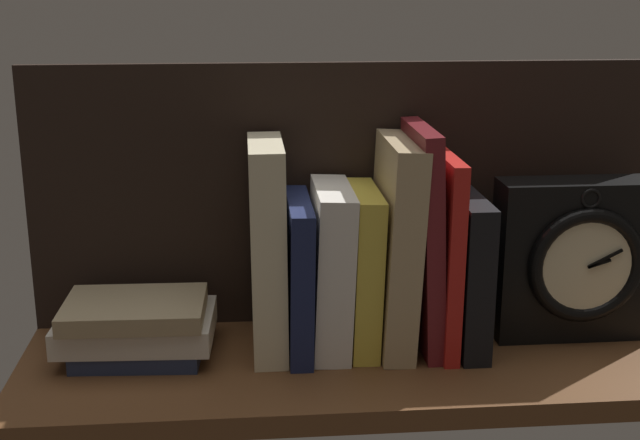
{
  "coord_description": "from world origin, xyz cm",
  "views": [
    {
      "loc": [
        -13.33,
        -88.97,
        42.03
      ],
      "look_at": [
        -4.96,
        3.76,
        15.42
      ],
      "focal_mm": 47.85,
      "sensor_mm": 36.0,
      "label": 1
    }
  ],
  "objects_px": {
    "book_red_requiem": "(441,250)",
    "book_black_skeptic": "(464,269)",
    "book_white_catcher": "(330,268)",
    "book_maroon_dawkins": "(423,238)",
    "framed_clock": "(577,260)",
    "book_tan_shortstories": "(396,245)",
    "book_stack_side": "(137,326)",
    "book_cream_twain": "(268,248)",
    "book_navy_bierce": "(299,275)",
    "book_yellow_seinlanguage": "(364,269)"
  },
  "relations": [
    {
      "from": "book_red_requiem",
      "to": "book_black_skeptic",
      "type": "distance_m",
      "value": 0.04
    },
    {
      "from": "book_white_catcher",
      "to": "book_maroon_dawkins",
      "type": "xyz_separation_m",
      "value": [
        0.11,
        0.0,
        0.03
      ]
    },
    {
      "from": "book_red_requiem",
      "to": "framed_clock",
      "type": "bearing_deg",
      "value": 0.18
    },
    {
      "from": "book_tan_shortstories",
      "to": "book_black_skeptic",
      "type": "bearing_deg",
      "value": 0.0
    },
    {
      "from": "book_white_catcher",
      "to": "book_tan_shortstories",
      "type": "xyz_separation_m",
      "value": [
        0.08,
        0.0,
        0.03
      ]
    },
    {
      "from": "framed_clock",
      "to": "book_stack_side",
      "type": "distance_m",
      "value": 0.52
    },
    {
      "from": "book_maroon_dawkins",
      "to": "book_black_skeptic",
      "type": "height_order",
      "value": "book_maroon_dawkins"
    },
    {
      "from": "book_cream_twain",
      "to": "book_stack_side",
      "type": "relative_size",
      "value": 1.36
    },
    {
      "from": "book_red_requiem",
      "to": "book_navy_bierce",
      "type": "bearing_deg",
      "value": 180.0
    },
    {
      "from": "book_cream_twain",
      "to": "book_red_requiem",
      "type": "distance_m",
      "value": 0.2
    },
    {
      "from": "book_tan_shortstories",
      "to": "book_maroon_dawkins",
      "type": "height_order",
      "value": "book_maroon_dawkins"
    },
    {
      "from": "book_white_catcher",
      "to": "book_red_requiem",
      "type": "height_order",
      "value": "book_red_requiem"
    },
    {
      "from": "book_cream_twain",
      "to": "framed_clock",
      "type": "xyz_separation_m",
      "value": [
        0.37,
        0.0,
        -0.03
      ]
    },
    {
      "from": "book_cream_twain",
      "to": "book_yellow_seinlanguage",
      "type": "relative_size",
      "value": 1.3
    },
    {
      "from": "book_white_catcher",
      "to": "framed_clock",
      "type": "height_order",
      "value": "same"
    },
    {
      "from": "book_yellow_seinlanguage",
      "to": "book_cream_twain",
      "type": "bearing_deg",
      "value": 180.0
    },
    {
      "from": "book_yellow_seinlanguage",
      "to": "book_tan_shortstories",
      "type": "relative_size",
      "value": 0.77
    },
    {
      "from": "framed_clock",
      "to": "book_yellow_seinlanguage",
      "type": "bearing_deg",
      "value": -179.88
    },
    {
      "from": "framed_clock",
      "to": "book_white_catcher",
      "type": "bearing_deg",
      "value": -179.9
    },
    {
      "from": "book_maroon_dawkins",
      "to": "framed_clock",
      "type": "xyz_separation_m",
      "value": [
        0.19,
        0.0,
        -0.03
      ]
    },
    {
      "from": "book_tan_shortstories",
      "to": "book_stack_side",
      "type": "bearing_deg",
      "value": -178.4
    },
    {
      "from": "book_white_catcher",
      "to": "book_stack_side",
      "type": "distance_m",
      "value": 0.23
    },
    {
      "from": "book_tan_shortstories",
      "to": "book_stack_side",
      "type": "xyz_separation_m",
      "value": [
        -0.3,
        -0.01,
        -0.09
      ]
    },
    {
      "from": "book_yellow_seinlanguage",
      "to": "book_stack_side",
      "type": "relative_size",
      "value": 1.04
    },
    {
      "from": "book_yellow_seinlanguage",
      "to": "framed_clock",
      "type": "xyz_separation_m",
      "value": [
        0.26,
        0.0,
        0.0
      ]
    },
    {
      "from": "book_navy_bierce",
      "to": "book_red_requiem",
      "type": "xyz_separation_m",
      "value": [
        0.17,
        0.0,
        0.03
      ]
    },
    {
      "from": "book_cream_twain",
      "to": "book_stack_side",
      "type": "height_order",
      "value": "book_cream_twain"
    },
    {
      "from": "book_black_skeptic",
      "to": "framed_clock",
      "type": "distance_m",
      "value": 0.14
    },
    {
      "from": "book_white_catcher",
      "to": "book_maroon_dawkins",
      "type": "relative_size",
      "value": 0.74
    },
    {
      "from": "book_stack_side",
      "to": "book_yellow_seinlanguage",
      "type": "bearing_deg",
      "value": 1.82
    },
    {
      "from": "book_yellow_seinlanguage",
      "to": "framed_clock",
      "type": "bearing_deg",
      "value": 0.12
    },
    {
      "from": "book_cream_twain",
      "to": "book_tan_shortstories",
      "type": "height_order",
      "value": "same"
    },
    {
      "from": "book_white_catcher",
      "to": "book_stack_side",
      "type": "height_order",
      "value": "book_white_catcher"
    },
    {
      "from": "book_yellow_seinlanguage",
      "to": "book_tan_shortstories",
      "type": "bearing_deg",
      "value": 0.0
    },
    {
      "from": "book_yellow_seinlanguage",
      "to": "book_stack_side",
      "type": "height_order",
      "value": "book_yellow_seinlanguage"
    },
    {
      "from": "book_navy_bierce",
      "to": "book_white_catcher",
      "type": "relative_size",
      "value": 0.93
    },
    {
      "from": "book_navy_bierce",
      "to": "book_white_catcher",
      "type": "height_order",
      "value": "book_white_catcher"
    },
    {
      "from": "book_yellow_seinlanguage",
      "to": "book_maroon_dawkins",
      "type": "height_order",
      "value": "book_maroon_dawkins"
    },
    {
      "from": "book_yellow_seinlanguage",
      "to": "book_red_requiem",
      "type": "relative_size",
      "value": 0.82
    },
    {
      "from": "book_yellow_seinlanguage",
      "to": "book_white_catcher",
      "type": "bearing_deg",
      "value": 180.0
    },
    {
      "from": "book_cream_twain",
      "to": "book_stack_side",
      "type": "bearing_deg",
      "value": -176.84
    },
    {
      "from": "book_tan_shortstories",
      "to": "framed_clock",
      "type": "relative_size",
      "value": 1.27
    },
    {
      "from": "book_cream_twain",
      "to": "book_yellow_seinlanguage",
      "type": "xyz_separation_m",
      "value": [
        0.11,
        0.0,
        -0.03
      ]
    },
    {
      "from": "book_stack_side",
      "to": "book_white_catcher",
      "type": "bearing_deg",
      "value": 2.14
    },
    {
      "from": "book_white_catcher",
      "to": "framed_clock",
      "type": "relative_size",
      "value": 1.0
    },
    {
      "from": "book_cream_twain",
      "to": "book_white_catcher",
      "type": "distance_m",
      "value": 0.08
    },
    {
      "from": "book_red_requiem",
      "to": "book_stack_side",
      "type": "distance_m",
      "value": 0.36
    },
    {
      "from": "book_maroon_dawkins",
      "to": "framed_clock",
      "type": "distance_m",
      "value": 0.19
    },
    {
      "from": "book_cream_twain",
      "to": "book_navy_bierce",
      "type": "distance_m",
      "value": 0.05
    },
    {
      "from": "book_cream_twain",
      "to": "book_maroon_dawkins",
      "type": "xyz_separation_m",
      "value": [
        0.18,
        0.0,
        0.01
      ]
    }
  ]
}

